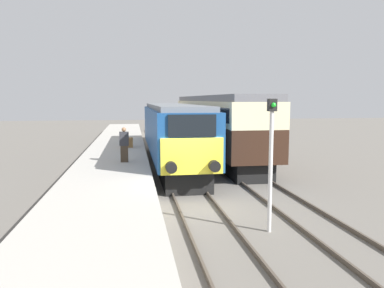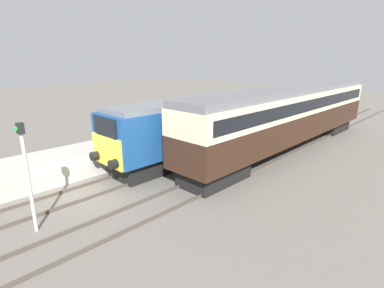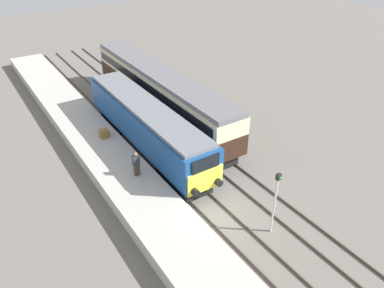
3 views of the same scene
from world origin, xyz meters
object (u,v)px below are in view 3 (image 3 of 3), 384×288
(passenger_carriage, at_px, (160,90))
(signal_post, at_px, (275,199))
(locomotive, at_px, (147,125))
(person_on_platform, at_px, (136,164))
(luggage_crate, at_px, (104,133))

(passenger_carriage, height_order, signal_post, passenger_carriage)
(locomotive, relative_size, person_on_platform, 9.24)
(locomotive, bearing_deg, person_on_platform, -125.56)
(passenger_carriage, xyz_separation_m, person_on_platform, (-6.10, -7.86, -0.76))
(signal_post, relative_size, luggage_crate, 5.66)
(locomotive, height_order, signal_post, signal_post)
(passenger_carriage, bearing_deg, signal_post, -96.24)
(person_on_platform, relative_size, luggage_crate, 2.38)
(locomotive, xyz_separation_m, person_on_platform, (-2.70, -3.78, -0.28))
(passenger_carriage, distance_m, signal_post, 15.65)
(locomotive, distance_m, luggage_crate, 3.34)
(signal_post, height_order, luggage_crate, signal_post)
(person_on_platform, xyz_separation_m, signal_post, (4.40, -7.69, 0.57))
(passenger_carriage, xyz_separation_m, luggage_crate, (-6.04, -2.22, -1.28))
(locomotive, relative_size, passenger_carriage, 0.78)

